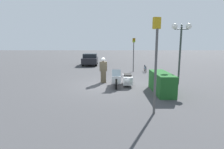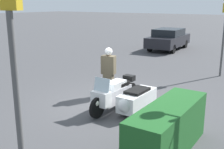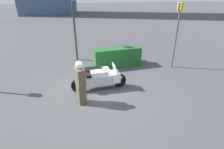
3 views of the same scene
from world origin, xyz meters
The scene contains 7 objects.
ground_plane centered at (0.00, 0.00, 0.00)m, with size 160.00×160.00×0.00m, color #424244.
police_motorcycle centered at (0.40, 0.66, 0.46)m, with size 2.49×1.31×1.14m.
officer_rider centered at (-0.56, -0.60, 0.92)m, with size 0.39×0.53×1.75m.
hedge_bush_curbside centered at (1.98, 2.71, 0.55)m, with size 2.73×0.83×1.10m, color #1E5623.
traffic_light_near centered at (4.98, 1.61, 2.32)m, with size 0.22×0.29×3.54m.
traffic_light_far centered at (-5.68, 2.06, 2.14)m, with size 0.23×0.27×3.24m.
parked_car_background centered at (-11.56, -2.92, 0.78)m, with size 4.58×2.11×1.49m.
Camera 2 is at (7.39, 4.82, 3.23)m, focal length 45.00 mm.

